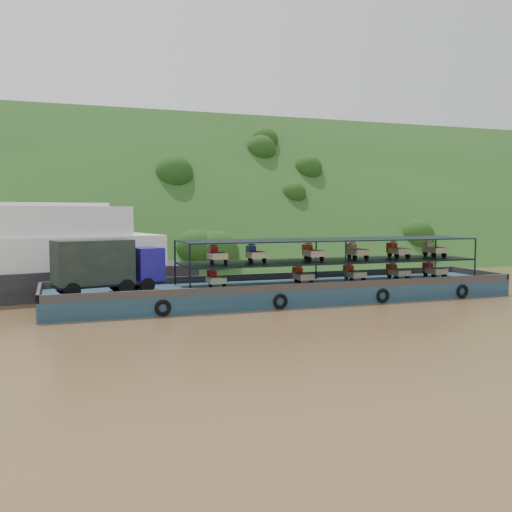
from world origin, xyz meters
name	(u,v)px	position (x,y,z in m)	size (l,w,h in m)	color
ground	(295,301)	(0.00, 0.00, 0.00)	(160.00, 160.00, 0.00)	brown
hillside	(188,261)	(0.00, 36.00, 0.00)	(140.00, 28.00, 28.00)	#1D3C15
cargo_barge	(271,285)	(-1.65, 0.58, 1.19)	(35.00, 7.18, 4.79)	#143549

